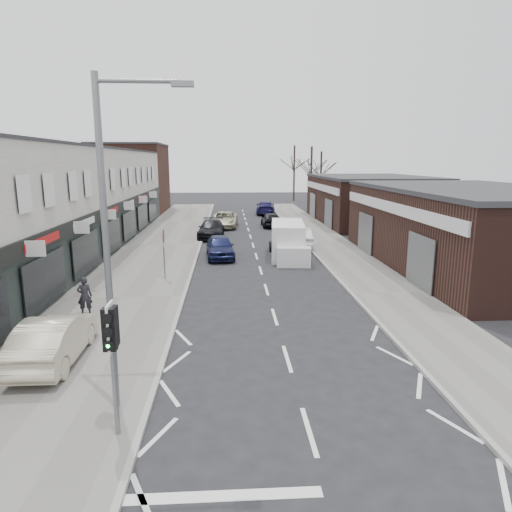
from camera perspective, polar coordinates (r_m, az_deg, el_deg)
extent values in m
plane|color=black|center=(13.21, 5.07, -16.25)|extent=(160.00, 160.00, 0.00)
cube|color=slate|center=(34.43, -11.67, 1.30)|extent=(5.50, 64.00, 0.12)
cube|color=slate|center=(34.91, 9.09, 1.54)|extent=(3.50, 64.00, 0.12)
cube|color=silver|center=(33.24, -24.20, 6.22)|extent=(8.00, 41.00, 7.10)
cube|color=#44251D|center=(57.75, -15.37, 9.23)|extent=(8.00, 10.00, 8.00)
cube|color=#361D18|center=(29.53, 25.60, 2.97)|extent=(10.00, 18.00, 4.50)
cube|color=#361D18|center=(47.88, 14.02, 6.75)|extent=(10.00, 16.00, 4.50)
cylinder|color=slate|center=(10.87, -17.34, -13.71)|extent=(0.12, 0.12, 3.00)
cube|color=silver|center=(10.47, -17.69, -8.51)|extent=(0.05, 0.55, 1.10)
cube|color=black|center=(10.36, -17.85, -8.73)|extent=(0.28, 0.22, 0.95)
sphere|color=#0CE533|center=(10.36, -17.91, -10.52)|extent=(0.18, 0.18, 0.18)
cube|color=black|center=(10.58, -17.54, -8.28)|extent=(0.26, 0.20, 0.90)
cylinder|color=slate|center=(11.29, -18.17, 0.57)|extent=(0.16, 0.16, 8.00)
cylinder|color=slate|center=(11.03, -14.70, 20.39)|extent=(1.80, 0.10, 0.10)
cube|color=slate|center=(10.89, -9.16, 20.47)|extent=(0.50, 0.22, 0.12)
cylinder|color=slate|center=(24.24, -11.43, 0.08)|extent=(0.07, 0.07, 2.50)
cube|color=white|center=(24.12, -11.37, 1.48)|extent=(0.04, 0.45, 0.25)
cube|color=white|center=(29.95, 3.96, 2.04)|extent=(2.53, 5.13, 2.26)
cube|color=white|center=(27.22, 4.73, -0.12)|extent=(2.07, 1.06, 1.19)
cylinder|color=black|center=(28.29, 2.54, -0.07)|extent=(0.24, 0.75, 0.75)
cylinder|color=black|center=(28.54, 6.22, -0.03)|extent=(0.24, 0.75, 0.75)
cylinder|color=black|center=(31.67, 1.89, 1.22)|extent=(0.24, 0.75, 0.75)
cylinder|color=black|center=(31.90, 5.18, 1.25)|extent=(0.24, 0.75, 0.75)
imported|color=#BDB297|center=(15.56, -23.91, -9.41)|extent=(1.57, 4.39, 1.44)
imported|color=black|center=(19.50, -20.63, -4.70)|extent=(0.65, 0.49, 1.59)
imported|color=#141A41|center=(29.70, -4.52, 1.18)|extent=(2.03, 4.42, 1.47)
imported|color=black|center=(37.56, -5.62, 3.38)|extent=(2.20, 5.04, 1.44)
imported|color=#BAB495|center=(43.37, -3.98, 4.55)|extent=(2.75, 5.39, 1.46)
imported|color=silver|center=(33.32, 5.33, 2.33)|extent=(1.68, 4.51, 1.47)
imported|color=black|center=(43.67, 1.82, 4.57)|extent=(1.67, 4.08, 1.38)
imported|color=#171440|center=(54.16, 1.18, 6.07)|extent=(2.53, 5.42, 1.53)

